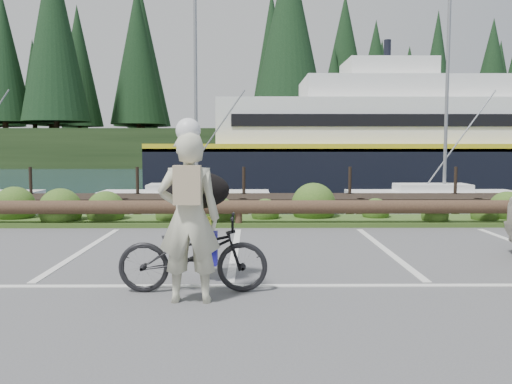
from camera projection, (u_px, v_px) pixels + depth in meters
ground at (231, 279)px, 7.34m from camera, size 72.00×72.00×0.00m
harbor_backdrop at (252, 157)px, 85.52m from camera, size 170.00×160.00×30.00m
vegetation_strip at (239, 221)px, 12.62m from camera, size 34.00×1.60×0.10m
log_rail at (239, 227)px, 11.93m from camera, size 32.00×0.30×0.60m
bicycle at (193, 253)px, 6.65m from camera, size 1.84×0.66×0.96m
cyclist at (189, 218)px, 6.18m from camera, size 0.72×0.47×1.95m
dog at (197, 190)px, 7.17m from camera, size 0.43×0.87×0.50m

